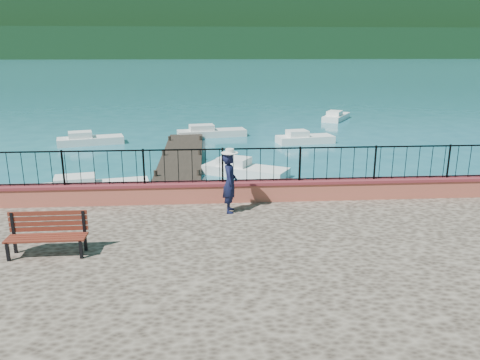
{
  "coord_description": "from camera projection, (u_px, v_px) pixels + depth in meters",
  "views": [
    {
      "loc": [
        -0.74,
        -9.1,
        5.41
      ],
      "look_at": [
        0.07,
        2.0,
        2.3
      ],
      "focal_mm": 35.0,
      "sensor_mm": 36.0,
      "label": 1
    }
  ],
  "objects": [
    {
      "name": "ground",
      "position": [
        244.0,
        305.0,
        10.24
      ],
      "size": [
        2000.0,
        2000.0,
        0.0
      ],
      "primitive_type": "plane",
      "color": "#19596B",
      "rests_on": "ground"
    },
    {
      "name": "parapet",
      "position": [
        233.0,
        191.0,
        13.4
      ],
      "size": [
        28.0,
        0.46,
        0.58
      ],
      "primitive_type": "cube",
      "color": "#B04D3F",
      "rests_on": "promenade"
    },
    {
      "name": "railing",
      "position": [
        233.0,
        165.0,
        13.19
      ],
      "size": [
        27.0,
        0.05,
        0.95
      ],
      "primitive_type": "cube",
      "color": "black",
      "rests_on": "parapet"
    },
    {
      "name": "dock",
      "position": [
        180.0,
        168.0,
        21.59
      ],
      "size": [
        2.0,
        16.0,
        0.3
      ],
      "primitive_type": "cube",
      "color": "#2D231C",
      "rests_on": "ground"
    },
    {
      "name": "far_forest",
      "position": [
        206.0,
        44.0,
        296.0
      ],
      "size": [
        900.0,
        60.0,
        18.0
      ],
      "primitive_type": "cube",
      "color": "black",
      "rests_on": "ground"
    },
    {
      "name": "foothills",
      "position": [
        205.0,
        27.0,
        350.14
      ],
      "size": [
        900.0,
        120.0,
        44.0
      ],
      "primitive_type": "cube",
      "color": "black",
      "rests_on": "ground"
    },
    {
      "name": "companion_hill",
      "position": [
        388.0,
        54.0,
        563.52
      ],
      "size": [
        448.0,
        384.0,
        180.0
      ],
      "primitive_type": "ellipsoid",
      "color": "#142D23",
      "rests_on": "ground"
    },
    {
      "name": "park_bench",
      "position": [
        48.0,
        243.0,
        9.87
      ],
      "size": [
        1.64,
        0.56,
        0.91
      ],
      "rotation": [
        0.0,
        0.0,
        0.01
      ],
      "color": "black",
      "rests_on": "promenade"
    },
    {
      "name": "person",
      "position": [
        230.0,
        183.0,
        12.37
      ],
      "size": [
        0.42,
        0.61,
        1.61
      ],
      "primitive_type": "imported",
      "rotation": [
        0.0,
        0.0,
        1.51
      ],
      "color": "black",
      "rests_on": "promenade"
    },
    {
      "name": "hat",
      "position": [
        230.0,
        151.0,
        12.14
      ],
      "size": [
        0.44,
        0.44,
        0.12
      ],
      "primitive_type": "cylinder",
      "color": "white",
      "rests_on": "person"
    },
    {
      "name": "boat_0",
      "position": [
        93.0,
        184.0,
        17.99
      ],
      "size": [
        4.41,
        2.12,
        0.8
      ],
      "primitive_type": "cube",
      "rotation": [
        0.0,
        0.0,
        0.2
      ],
      "color": "silver",
      "rests_on": "ground"
    },
    {
      "name": "boat_1",
      "position": [
        246.0,
        167.0,
        20.68
      ],
      "size": [
        3.91,
        3.01,
        0.8
      ],
      "primitive_type": "cube",
      "rotation": [
        0.0,
        0.0,
        -0.52
      ],
      "color": "silver",
      "rests_on": "ground"
    },
    {
      "name": "boat_2",
      "position": [
        305.0,
        136.0,
        28.02
      ],
      "size": [
        3.54,
        1.84,
        0.8
      ],
      "primitive_type": "cube",
      "rotation": [
        0.0,
        0.0,
        0.17
      ],
      "color": "silver",
      "rests_on": "ground"
    },
    {
      "name": "boat_3",
      "position": [
        90.0,
        137.0,
        27.63
      ],
      "size": [
        3.96,
        2.26,
        0.8
      ],
      "primitive_type": "cube",
      "rotation": [
        0.0,
        0.0,
        0.27
      ],
      "color": "silver",
      "rests_on": "ground"
    },
    {
      "name": "boat_4",
      "position": [
        212.0,
        130.0,
        30.12
      ],
      "size": [
        4.52,
        2.02,
        0.8
      ],
      "primitive_type": "cube",
      "rotation": [
        0.0,
        0.0,
        0.17
      ],
      "color": "silver",
      "rests_on": "ground"
    },
    {
      "name": "boat_5",
      "position": [
        336.0,
        115.0,
        37.21
      ],
      "size": [
        3.04,
        3.94,
        0.8
      ],
      "primitive_type": "cube",
      "rotation": [
        0.0,
        0.0,
        1.04
      ],
      "color": "white",
      "rests_on": "ground"
    }
  ]
}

